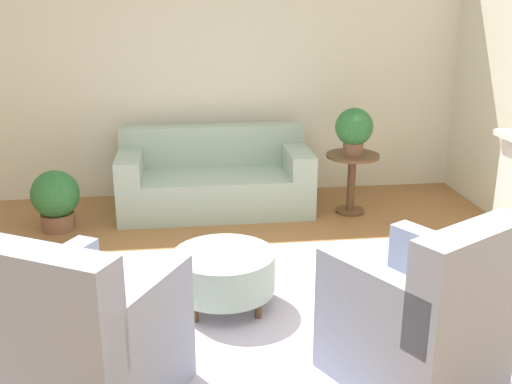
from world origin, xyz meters
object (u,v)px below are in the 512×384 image
object	(u,v)px
potted_plant_on_side_table	(354,129)
armchair_right	(422,322)
armchair_left	(87,345)
ottoman_table	(224,271)
side_table	(352,173)
potted_plant_floor	(56,198)
couch	(215,181)

from	to	relation	value
potted_plant_on_side_table	armchair_right	bearing A→B (deg)	-98.11
armchair_left	potted_plant_on_side_table	bearing A→B (deg)	51.74
ottoman_table	side_table	size ratio (longest dim) A/B	1.18
ottoman_table	potted_plant_floor	world-z (taller)	potted_plant_floor
armchair_right	potted_plant_floor	size ratio (longest dim) A/B	1.90
potted_plant_floor	couch	bearing A→B (deg)	14.43
ottoman_table	potted_plant_floor	xyz separation A→B (m)	(-1.46, 1.67, 0.05)
side_table	couch	bearing A→B (deg)	168.33
couch	armchair_right	distance (m)	3.26
side_table	potted_plant_floor	xyz separation A→B (m)	(-2.89, -0.11, -0.11)
armchair_left	ottoman_table	bearing A→B (deg)	52.85
armchair_left	ottoman_table	size ratio (longest dim) A/B	1.51
armchair_right	armchair_left	bearing A→B (deg)	180.00
armchair_right	potted_plant_on_side_table	size ratio (longest dim) A/B	2.36
armchair_left	ottoman_table	world-z (taller)	armchair_left
armchair_left	armchair_right	xyz separation A→B (m)	(1.82, 0.00, 0.00)
ottoman_table	armchair_left	bearing A→B (deg)	-127.15
ottoman_table	potted_plant_floor	size ratio (longest dim) A/B	1.25
ottoman_table	potted_plant_on_side_table	bearing A→B (deg)	51.11
couch	side_table	xyz separation A→B (m)	(1.37, -0.28, 0.12)
couch	armchair_left	size ratio (longest dim) A/B	1.76
ottoman_table	potted_plant_on_side_table	distance (m)	2.36
potted_plant_on_side_table	armchair_left	bearing A→B (deg)	-128.26
armchair_left	armchair_right	bearing A→B (deg)	0.00
armchair_left	side_table	size ratio (longest dim) A/B	1.78
armchair_right	potted_plant_on_side_table	bearing A→B (deg)	81.89
armchair_right	side_table	distance (m)	2.85
armchair_left	side_table	world-z (taller)	armchair_left
ottoman_table	armchair_right	bearing A→B (deg)	-45.44
couch	potted_plant_floor	bearing A→B (deg)	-165.57
ottoman_table	potted_plant_on_side_table	world-z (taller)	potted_plant_on_side_table
ottoman_table	potted_plant_floor	distance (m)	2.22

